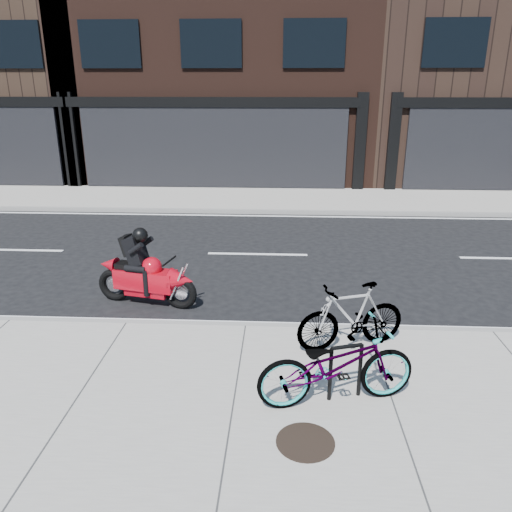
# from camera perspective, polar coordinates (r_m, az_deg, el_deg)

# --- Properties ---
(ground) EXTENTS (120.00, 120.00, 0.00)m
(ground) POSITION_cam_1_polar(r_m,az_deg,el_deg) (10.17, -0.39, -3.48)
(ground) COLOR black
(ground) RESTS_ON ground
(sidewalk_near) EXTENTS (60.00, 6.00, 0.13)m
(sidewalk_near) POSITION_cam_1_polar(r_m,az_deg,el_deg) (5.85, -3.49, -22.09)
(sidewalk_near) COLOR gray
(sidewalk_near) RESTS_ON ground
(sidewalk_far) EXTENTS (60.00, 3.50, 0.13)m
(sidewalk_far) POSITION_cam_1_polar(r_m,az_deg,el_deg) (17.55, 1.10, 6.52)
(sidewalk_far) COLOR gray
(sidewalk_far) RESTS_ON ground
(building_midwest) EXTENTS (10.00, 10.00, 12.00)m
(building_midwest) POSITION_cam_1_polar(r_m,az_deg,el_deg) (27.04, -26.73, 21.75)
(building_midwest) COLOR black
(building_midwest) RESTS_ON ground
(building_center) EXTENTS (12.00, 10.00, 14.50)m
(building_center) POSITION_cam_1_polar(r_m,az_deg,el_deg) (24.23, -3.49, 27.09)
(building_center) COLOR black
(building_center) RESTS_ON ground
(building_mideast) EXTENTS (12.00, 10.00, 12.50)m
(building_mideast) POSITION_cam_1_polar(r_m,az_deg,el_deg) (25.77, 26.64, 22.55)
(building_mideast) COLOR black
(building_mideast) RESTS_ON ground
(bike_rack) EXTENTS (0.43, 0.17, 0.75)m
(bike_rack) POSITION_cam_1_polar(r_m,az_deg,el_deg) (6.46, 10.20, -12.35)
(bike_rack) COLOR black
(bike_rack) RESTS_ON sidewalk_near
(bicycle_front) EXTENTS (2.10, 1.14, 1.05)m
(bicycle_front) POSITION_cam_1_polar(r_m,az_deg,el_deg) (6.32, 9.18, -12.19)
(bicycle_front) COLOR gray
(bicycle_front) RESTS_ON sidewalk_near
(bicycle_rear) EXTENTS (1.77, 0.99, 1.02)m
(bicycle_rear) POSITION_cam_1_polar(r_m,az_deg,el_deg) (7.59, 10.82, -6.76)
(bicycle_rear) COLOR gray
(bicycle_rear) RESTS_ON sidewalk_near
(motorcycle) EXTENTS (1.97, 0.80, 1.49)m
(motorcycle) POSITION_cam_1_polar(r_m,az_deg,el_deg) (9.33, -12.05, -2.06)
(motorcycle) COLOR black
(motorcycle) RESTS_ON ground
(manhole_cover) EXTENTS (0.79, 0.79, 0.02)m
(manhole_cover) POSITION_cam_1_polar(r_m,az_deg,el_deg) (5.95, 5.66, -20.38)
(manhole_cover) COLOR black
(manhole_cover) RESTS_ON sidewalk_near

